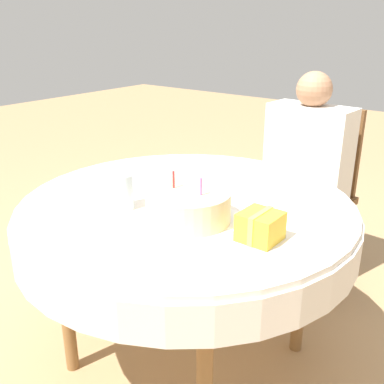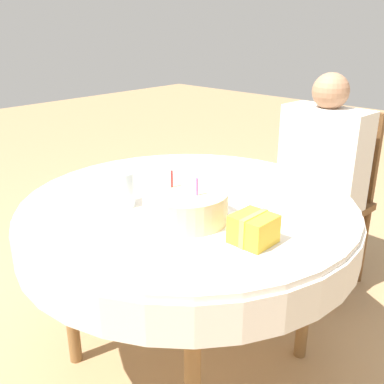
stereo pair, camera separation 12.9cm
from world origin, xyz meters
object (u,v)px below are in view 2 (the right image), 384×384
object	(u,v)px
chair	(327,192)
gift_box	(253,229)
person	(320,166)
birthday_cake	(185,206)
drinking_glass	(124,189)

from	to	relation	value
chair	gift_box	world-z (taller)	chair
person	gift_box	xyz separation A→B (m)	(0.29, -0.97, 0.10)
chair	birthday_cake	bearing A→B (deg)	-84.83
person	birthday_cake	xyz separation A→B (m)	(0.04, -0.99, 0.10)
chair	gift_box	xyz separation A→B (m)	(0.29, -1.06, 0.26)
person	gift_box	bearing A→B (deg)	-69.83
chair	drinking_glass	world-z (taller)	chair
gift_box	birthday_cake	bearing A→B (deg)	-174.39
birthday_cake	gift_box	size ratio (longest dim) A/B	2.30
birthday_cake	drinking_glass	xyz separation A→B (m)	(-0.24, -0.06, 0.01)
chair	person	bearing A→B (deg)	-90.00
chair	gift_box	bearing A→B (deg)	-71.53
person	birthday_cake	bearing A→B (deg)	-84.34
person	drinking_glass	distance (m)	1.07
chair	person	size ratio (longest dim) A/B	0.83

